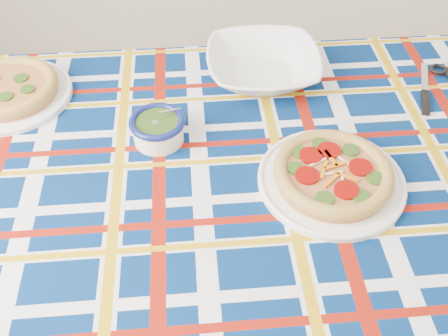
{
  "coord_description": "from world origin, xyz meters",
  "views": [
    {
      "loc": [
        -0.48,
        -0.49,
        1.67
      ],
      "look_at": [
        -0.47,
        0.3,
        0.85
      ],
      "focal_mm": 40.0,
      "sensor_mm": 36.0,
      "label": 1
    }
  ],
  "objects_px": {
    "dining_table": "(241,202)",
    "main_focaccia_plate": "(333,173)",
    "serving_bowl": "(263,66)",
    "pesto_bowl": "(158,127)"
  },
  "relations": [
    {
      "from": "pesto_bowl",
      "to": "serving_bowl",
      "type": "bearing_deg",
      "value": 43.45
    },
    {
      "from": "main_focaccia_plate",
      "to": "serving_bowl",
      "type": "relative_size",
      "value": 1.09
    },
    {
      "from": "main_focaccia_plate",
      "to": "serving_bowl",
      "type": "height_order",
      "value": "serving_bowl"
    },
    {
      "from": "dining_table",
      "to": "main_focaccia_plate",
      "type": "relative_size",
      "value": 5.34
    },
    {
      "from": "main_focaccia_plate",
      "to": "serving_bowl",
      "type": "distance_m",
      "value": 0.43
    },
    {
      "from": "dining_table",
      "to": "pesto_bowl",
      "type": "bearing_deg",
      "value": 142.36
    },
    {
      "from": "main_focaccia_plate",
      "to": "pesto_bowl",
      "type": "relative_size",
      "value": 2.52
    },
    {
      "from": "dining_table",
      "to": "main_focaccia_plate",
      "type": "xyz_separation_m",
      "value": [
        0.2,
        -0.02,
        0.12
      ]
    },
    {
      "from": "main_focaccia_plate",
      "to": "pesto_bowl",
      "type": "distance_m",
      "value": 0.43
    },
    {
      "from": "dining_table",
      "to": "main_focaccia_plate",
      "type": "height_order",
      "value": "main_focaccia_plate"
    }
  ]
}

